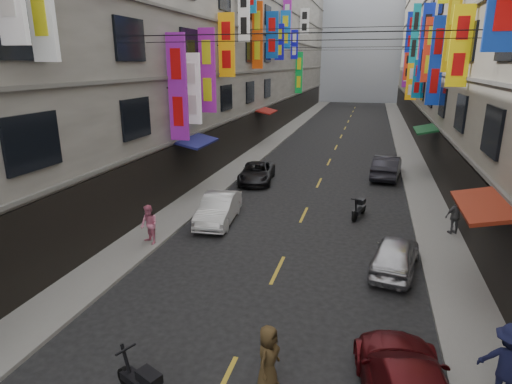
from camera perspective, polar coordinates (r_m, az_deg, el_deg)
The scene contains 19 objects.
sidewalk_left at distance 39.19m, azimuth 1.79°, elevation 6.48°, with size 2.00×90.00×0.12m, color slate.
sidewalk_right at distance 38.31m, azimuth 19.62°, elevation 5.28°, with size 2.00×90.00×0.12m, color slate.
building_row_left at distance 40.42m, azimuth -6.90°, elevation 20.11°, with size 10.14×90.00×19.00m.
building_row_right at distance 38.70m, azimuth 30.37°, elevation 18.21°, with size 10.14×90.00×19.00m.
haze_block at distance 87.66m, azimuth 13.97°, elevation 18.91°, with size 18.00×8.00×22.00m, color #AAB1BE.
shop_signage at distance 30.54m, azimuth 10.38°, elevation 20.18°, with size 14.00×55.00×11.79m.
street_awnings at distance 22.29m, azimuth 4.23°, elevation 6.22°, with size 13.99×35.20×0.41m.
overhead_cables at distance 25.74m, azimuth 9.29°, elevation 20.44°, with size 14.00×38.04×1.24m.
lane_markings at distance 35.36m, azimuth 10.19°, elevation 5.00°, with size 0.12×80.20×0.01m.
scooter_crossing at distance 10.39m, azimuth -14.74°, elevation -23.56°, with size 1.69×0.90×1.14m.
scooter_far_right at distance 20.94m, azimuth 13.61°, elevation -2.16°, with size 0.71×1.77×1.14m.
car_left_mid at distance 19.74m, azimuth -5.01°, elevation -2.23°, with size 1.40×4.00×1.32m, color white.
car_left_far at distance 26.43m, azimuth 0.11°, elevation 2.59°, with size 1.94×4.20×1.17m, color black.
car_right_mid at distance 15.96m, azimuth 18.06°, elevation -7.94°, with size 1.46×3.64×1.24m, color #B5B4B9.
car_right_far at distance 28.58m, azimuth 17.03°, elevation 3.24°, with size 1.56×4.46×1.47m, color #232229.
pedestrian_lfar at distance 17.57m, azimuth -14.07°, elevation -4.25°, with size 0.78×0.53×1.60m, color pink.
pedestrian_rnear at distance 10.98m, azimuth 30.62°, elevation -19.18°, with size 1.20×0.62×1.85m, color #121533.
pedestrian_rfar at distance 19.89m, azimuth 25.04°, elevation -2.94°, with size 0.91×0.52×1.55m, color #5A5A5C.
pedestrian_crossing at distance 10.20m, azimuth 1.63°, elevation -21.26°, with size 0.77×0.53×1.58m, color #46341C.
Camera 1 is at (2.84, 4.47, 7.08)m, focal length 30.00 mm.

